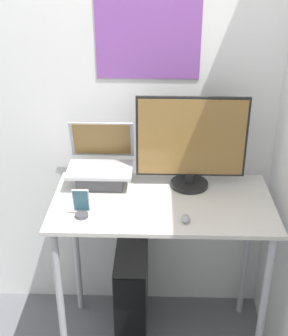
{
  "coord_description": "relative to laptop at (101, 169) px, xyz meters",
  "views": [
    {
      "loc": [
        -0.03,
        -1.69,
        2.11
      ],
      "look_at": [
        -0.09,
        0.29,
        1.11
      ],
      "focal_mm": 50.0,
      "sensor_mm": 36.0,
      "label": 1
    }
  ],
  "objects": [
    {
      "name": "wall_back",
      "position": [
        0.32,
        0.2,
        0.29
      ],
      "size": [
        6.0,
        0.06,
        2.6
      ],
      "color": "white",
      "rests_on": "ground_plane"
    },
    {
      "name": "mouse",
      "position": [
        0.43,
        -0.35,
        -0.07
      ],
      "size": [
        0.04,
        0.06,
        0.03
      ],
      "color": "#99999E",
      "rests_on": "desk"
    },
    {
      "name": "keyboard",
      "position": [
        0.2,
        -0.33,
        -0.07
      ],
      "size": [
        0.31,
        0.11,
        0.02
      ],
      "color": "white",
      "rests_on": "desk"
    },
    {
      "name": "monitor",
      "position": [
        0.46,
        -0.01,
        0.15
      ],
      "size": [
        0.55,
        0.2,
        0.48
      ],
      "color": "black",
      "rests_on": "desk"
    },
    {
      "name": "computer_tower",
      "position": [
        0.16,
        -0.08,
        -0.74
      ],
      "size": [
        0.17,
        0.43,
        0.55
      ],
      "color": "black",
      "rests_on": "ground_plane"
    },
    {
      "name": "desk",
      "position": [
        0.32,
        -0.17,
        -0.22
      ],
      "size": [
        1.09,
        0.58,
        0.93
      ],
      "color": "beige",
      "rests_on": "ground_plane"
    },
    {
      "name": "laptop",
      "position": [
        0.0,
        0.0,
        0.0
      ],
      "size": [
        0.33,
        0.28,
        0.31
      ],
      "color": "#4C4C51",
      "rests_on": "desk"
    },
    {
      "name": "cell_phone",
      "position": [
        -0.05,
        -0.32,
        -0.03
      ],
      "size": [
        0.08,
        0.06,
        0.15
      ],
      "color": "#4C4C51",
      "rests_on": "desk"
    }
  ]
}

